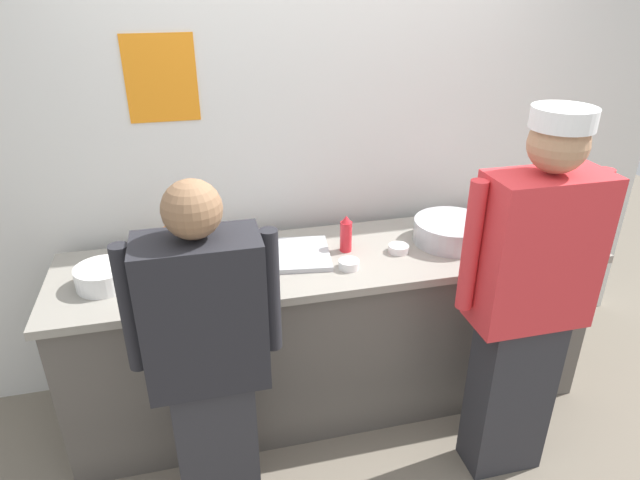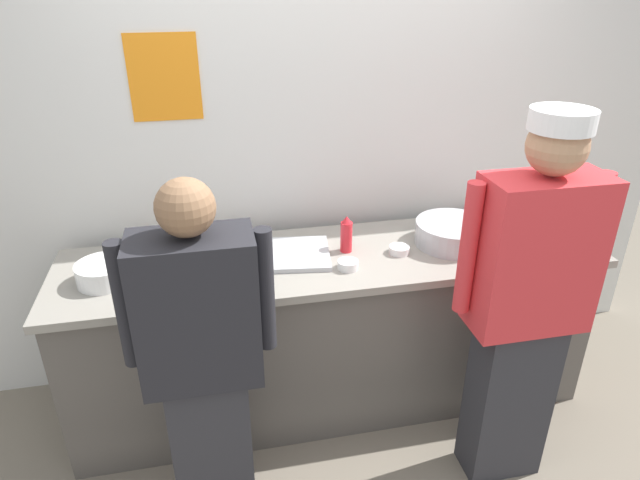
# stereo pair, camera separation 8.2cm
# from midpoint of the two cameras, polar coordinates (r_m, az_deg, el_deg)

# --- Properties ---
(ground_plane) EXTENTS (9.00, 9.00, 0.00)m
(ground_plane) POSITION_cam_midpoint_polar(r_m,az_deg,el_deg) (3.03, 2.32, -20.21)
(ground_plane) COLOR slate
(wall_back) EXTENTS (4.27, 0.11, 2.88)m
(wall_back) POSITION_cam_midpoint_polar(r_m,az_deg,el_deg) (3.00, -1.71, 11.64)
(wall_back) COLOR silver
(wall_back) RESTS_ON ground
(prep_counter) EXTENTS (2.72, 0.69, 0.91)m
(prep_counter) POSITION_cam_midpoint_polar(r_m,az_deg,el_deg) (3.00, 0.52, -9.22)
(prep_counter) COLOR #56514C
(prep_counter) RESTS_ON ground
(chef_near_left) EXTENTS (0.59, 0.24, 1.58)m
(chef_near_left) POSITION_cam_midpoint_polar(r_m,az_deg,el_deg) (2.22, -12.50, -12.35)
(chef_near_left) COLOR #2D2D33
(chef_near_left) RESTS_ON ground
(chef_center) EXTENTS (0.63, 0.24, 1.75)m
(chef_center) POSITION_cam_midpoint_polar(r_m,az_deg,el_deg) (2.50, 19.84, -5.73)
(chef_center) COLOR #2D2D33
(chef_center) RESTS_ON ground
(plate_stack_front) EXTENTS (0.25, 0.25, 0.10)m
(plate_stack_front) POSITION_cam_midpoint_polar(r_m,az_deg,el_deg) (2.68, -22.35, -3.51)
(plate_stack_front) COLOR white
(plate_stack_front) RESTS_ON prep_counter
(plate_stack_rear) EXTENTS (0.25, 0.25, 0.06)m
(plate_stack_rear) POSITION_cam_midpoint_polar(r_m,az_deg,el_deg) (2.61, -12.97, -3.24)
(plate_stack_rear) COLOR white
(plate_stack_rear) RESTS_ON prep_counter
(mixing_bowl_steel) EXTENTS (0.40, 0.40, 0.12)m
(mixing_bowl_steel) POSITION_cam_midpoint_polar(r_m,az_deg,el_deg) (2.94, 12.69, 0.89)
(mixing_bowl_steel) COLOR #B7BABF
(mixing_bowl_steel) RESTS_ON prep_counter
(sheet_tray) EXTENTS (0.48, 0.40, 0.02)m
(sheet_tray) POSITION_cam_midpoint_polar(r_m,az_deg,el_deg) (2.74, -4.48, -1.55)
(sheet_tray) COLOR #B7BABF
(sheet_tray) RESTS_ON prep_counter
(squeeze_bottle_primary) EXTENTS (0.06, 0.06, 0.18)m
(squeeze_bottle_primary) POSITION_cam_midpoint_polar(r_m,az_deg,el_deg) (2.83, -16.08, 0.10)
(squeeze_bottle_primary) COLOR orange
(squeeze_bottle_primary) RESTS_ON prep_counter
(squeeze_bottle_secondary) EXTENTS (0.06, 0.06, 0.19)m
(squeeze_bottle_secondary) POSITION_cam_midpoint_polar(r_m,az_deg,el_deg) (2.76, 1.86, 0.60)
(squeeze_bottle_secondary) COLOR red
(squeeze_bottle_secondary) RESTS_ON prep_counter
(ramekin_yellow_sauce) EXTENTS (0.10, 0.10, 0.04)m
(ramekin_yellow_sauce) POSITION_cam_midpoint_polar(r_m,az_deg,el_deg) (2.63, 2.12, -2.50)
(ramekin_yellow_sauce) COLOR white
(ramekin_yellow_sauce) RESTS_ON prep_counter
(ramekin_green_sauce) EXTENTS (0.09, 0.09, 0.05)m
(ramekin_green_sauce) POSITION_cam_midpoint_polar(r_m,az_deg,el_deg) (3.01, 20.80, -0.33)
(ramekin_green_sauce) COLOR white
(ramekin_green_sauce) RESTS_ON prep_counter
(ramekin_orange_sauce) EXTENTS (0.10, 0.10, 0.04)m
(ramekin_orange_sauce) POSITION_cam_midpoint_polar(r_m,az_deg,el_deg) (2.80, 7.32, -0.86)
(ramekin_orange_sauce) COLOR white
(ramekin_orange_sauce) RESTS_ON prep_counter
(deli_cup) EXTENTS (0.09, 0.09, 0.09)m
(deli_cup) POSITION_cam_midpoint_polar(r_m,az_deg,el_deg) (3.13, 22.31, 0.78)
(deli_cup) COLOR white
(deli_cup) RESTS_ON prep_counter
(chefs_knife) EXTENTS (0.27, 0.03, 0.02)m
(chefs_knife) POSITION_cam_midpoint_polar(r_m,az_deg,el_deg) (3.09, 18.98, 0.22)
(chefs_knife) COLOR #B7BABF
(chefs_knife) RESTS_ON prep_counter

